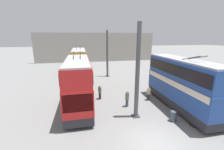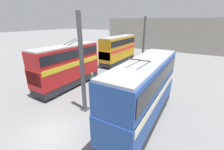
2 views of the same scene
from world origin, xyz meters
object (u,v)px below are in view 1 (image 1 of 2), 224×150
Objects in this scene: bus_left_far at (182,81)px; person_aisle_midway at (127,98)px; bus_right_mid at (78,81)px; oil_drum at (173,116)px; bus_right_far at (79,61)px; person_by_right_row at (100,92)px; person_by_left_row at (149,93)px.

bus_left_far reaches higher than person_aisle_midway.
oil_drum is at bearing -119.03° from bus_right_mid.
bus_right_far reaches higher than person_aisle_midway.
oil_drum is (-4.58, -8.25, -2.48)m from bus_right_mid.
person_by_right_row is at bearing 42.93° from oil_drum.
bus_right_far is 19.65m from oil_drum.
person_by_left_row is at bearing 148.67° from person_by_right_row.
person_by_left_row is (0.18, -8.07, -2.08)m from bus_right_mid.
person_by_left_row is at bearing 2.14° from oil_drum.
bus_left_far is 1.01× the size of bus_right_far.
bus_right_mid is 8.33m from person_by_left_row.
oil_drum is at bearing -154.98° from bus_right_far.
bus_right_mid is (2.22, 10.49, -0.01)m from bus_left_far.
bus_left_far is at bearing -43.62° from oil_drum.
person_aisle_midway is (-14.02, -5.06, -1.96)m from bus_right_far.
person_aisle_midway is 3.21m from person_by_left_row.
bus_left_far reaches higher than bus_right_far.
bus_right_far is at bearing 25.02° from oil_drum.
bus_right_far is at bearing -0.00° from bus_right_mid.
person_aisle_midway reaches higher than person_by_right_row.
bus_right_mid reaches higher than person_by_right_row.
person_by_right_row is (-11.41, -2.43, -1.99)m from bus_right_far.
oil_drum is (-2.35, 2.24, -2.50)m from bus_left_far.
bus_right_mid is at bearing 60.97° from oil_drum.
bus_right_far is at bearing 107.38° from person_by_left_row.
person_by_left_row is at bearing 45.21° from bus_left_far.
person_by_right_row is 1.89× the size of oil_drum.
bus_left_far is at bearing 137.72° from person_by_right_row.
bus_left_far is 5.92m from person_aisle_midway.
person_aisle_midway is 1.94× the size of oil_drum.
bus_left_far is 1.11× the size of bus_right_mid.
person_aisle_midway is 4.86m from oil_drum.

